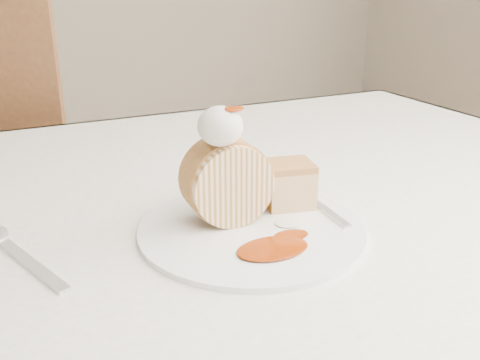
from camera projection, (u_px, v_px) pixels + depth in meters
name	position (u px, v px, depth m)	size (l,w,h in m)	color
table	(192.00, 249.00, 0.77)	(1.40, 0.90, 0.75)	white
plate	(251.00, 229.00, 0.62)	(0.26, 0.26, 0.01)	white
roulade_slice	(227.00, 181.00, 0.62)	(0.10, 0.10, 0.05)	beige
cake_chunk	(288.00, 187.00, 0.67)	(0.06, 0.05, 0.05)	#BC7647
whipped_cream	(220.00, 126.00, 0.58)	(0.05, 0.05, 0.04)	silver
caramel_drizzle	(233.00, 104.00, 0.57)	(0.03, 0.02, 0.01)	maroon
caramel_pool	(273.00, 248.00, 0.57)	(0.08, 0.05, 0.00)	maroon
fork	(324.00, 209.00, 0.67)	(0.02, 0.16, 0.00)	silver
spoon	(32.00, 265.00, 0.55)	(0.03, 0.17, 0.00)	silver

